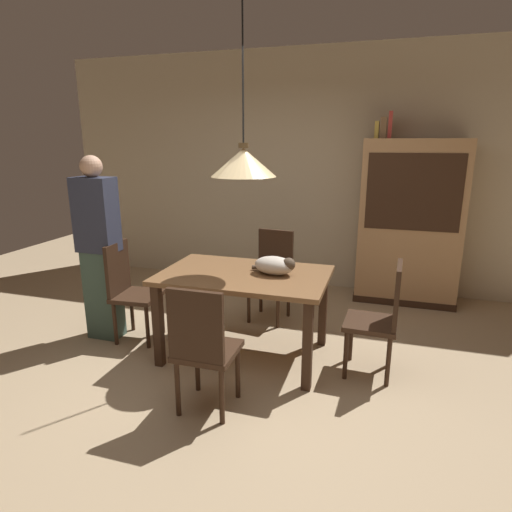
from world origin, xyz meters
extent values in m
plane|color=tan|center=(0.00, 0.00, 0.00)|extent=(10.00, 10.00, 0.00)
cube|color=beige|center=(0.00, 2.65, 1.45)|extent=(6.40, 0.10, 2.90)
cube|color=brown|center=(-0.07, 0.52, 0.73)|extent=(1.40, 0.90, 0.04)
cube|color=#382316|center=(-0.69, 0.13, 0.35)|extent=(0.07, 0.07, 0.71)
cube|color=#382316|center=(0.55, 0.13, 0.35)|extent=(0.07, 0.07, 0.71)
cube|color=#382316|center=(-0.69, 0.91, 0.35)|extent=(0.07, 0.07, 0.71)
cube|color=#382316|center=(0.55, 0.91, 0.35)|extent=(0.07, 0.07, 0.71)
cube|color=#382316|center=(-0.07, 1.32, 0.43)|extent=(0.44, 0.44, 0.04)
cube|color=#322014|center=(-0.05, 1.50, 0.69)|extent=(0.38, 0.08, 0.48)
cylinder|color=#382316|center=(-0.25, 1.18, 0.21)|extent=(0.04, 0.04, 0.41)
cylinder|color=#382316|center=(0.07, 1.14, 0.21)|extent=(0.04, 0.04, 0.41)
cylinder|color=#382316|center=(-0.21, 1.50, 0.21)|extent=(0.04, 0.04, 0.41)
cylinder|color=#382316|center=(0.11, 1.46, 0.21)|extent=(0.04, 0.04, 0.41)
cube|color=#382316|center=(-0.07, -0.28, 0.43)|extent=(0.40, 0.40, 0.04)
cube|color=#322014|center=(-0.07, -0.46, 0.69)|extent=(0.38, 0.04, 0.48)
cylinder|color=#382316|center=(0.09, -0.12, 0.21)|extent=(0.04, 0.04, 0.41)
cylinder|color=#382316|center=(-0.23, -0.12, 0.21)|extent=(0.04, 0.04, 0.41)
cylinder|color=#382316|center=(0.09, -0.44, 0.21)|extent=(0.04, 0.04, 0.41)
cylinder|color=#382316|center=(-0.23, -0.44, 0.21)|extent=(0.04, 0.04, 0.41)
cube|color=#382316|center=(-1.12, 0.52, 0.43)|extent=(0.43, 0.43, 0.04)
cube|color=#322014|center=(-1.30, 0.50, 0.69)|extent=(0.07, 0.38, 0.48)
cylinder|color=#382316|center=(-0.95, 0.37, 0.21)|extent=(0.04, 0.04, 0.41)
cylinder|color=#382316|center=(-0.97, 0.69, 0.21)|extent=(0.04, 0.04, 0.41)
cylinder|color=#382316|center=(-1.26, 0.35, 0.21)|extent=(0.04, 0.04, 0.41)
cylinder|color=#382316|center=(-1.29, 0.66, 0.21)|extent=(0.04, 0.04, 0.41)
cube|color=#382316|center=(0.98, 0.52, 0.43)|extent=(0.42, 0.42, 0.04)
cube|color=#322014|center=(1.16, 0.51, 0.69)|extent=(0.05, 0.38, 0.48)
cylinder|color=#382316|center=(0.83, 0.69, 0.21)|extent=(0.04, 0.04, 0.41)
cylinder|color=#382316|center=(0.81, 0.37, 0.21)|extent=(0.04, 0.04, 0.41)
cylinder|color=#382316|center=(1.15, 0.67, 0.21)|extent=(0.04, 0.04, 0.41)
cylinder|color=#382316|center=(1.13, 0.35, 0.21)|extent=(0.04, 0.04, 0.41)
ellipsoid|color=beige|center=(0.18, 0.56, 0.82)|extent=(0.37, 0.26, 0.15)
sphere|color=brown|center=(0.30, 0.54, 0.85)|extent=(0.11, 0.11, 0.11)
cylinder|color=brown|center=(0.06, 0.62, 0.78)|extent=(0.18, 0.04, 0.04)
cone|color=beige|center=(-0.07, 0.52, 1.66)|extent=(0.52, 0.52, 0.22)
cylinder|color=#513D23|center=(-0.07, 0.52, 1.79)|extent=(0.08, 0.08, 0.04)
cylinder|color=black|center=(-0.07, 0.52, 2.33)|extent=(0.01, 0.01, 1.04)
cube|color=tan|center=(1.30, 2.32, 0.93)|extent=(1.10, 0.44, 1.85)
cube|color=#382316|center=(1.30, 2.10, 1.29)|extent=(0.97, 0.01, 0.81)
cube|color=#382316|center=(1.30, 2.32, 0.04)|extent=(1.12, 0.45, 0.08)
cube|color=gold|center=(0.87, 2.32, 1.94)|extent=(0.04, 0.20, 0.18)
cube|color=brown|center=(0.94, 2.32, 1.96)|extent=(0.06, 0.24, 0.22)
cube|color=#B73833|center=(1.01, 2.32, 1.99)|extent=(0.04, 0.22, 0.28)
cube|color=#3D564C|center=(-1.46, 0.48, 0.42)|extent=(0.30, 0.20, 0.85)
cube|color=#2D3347|center=(-1.46, 0.48, 1.18)|extent=(0.36, 0.22, 0.67)
sphere|color=tan|center=(-1.46, 0.48, 1.61)|extent=(0.19, 0.19, 0.19)
camera|label=1|loc=(1.03, -2.73, 1.82)|focal=30.01mm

